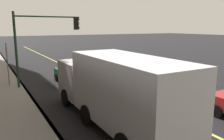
{
  "coord_description": "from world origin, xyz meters",
  "views": [
    {
      "loc": [
        -11.42,
        7.51,
        4.19
      ],
      "look_at": [
        0.31,
        0.85,
        1.6
      ],
      "focal_mm": 36.33,
      "sensor_mm": 36.0,
      "label": 1
    }
  ],
  "objects_px": {
    "car_green": "(73,73)",
    "street_sign_post": "(7,62)",
    "car_black": "(96,61)",
    "traffic_light_mast": "(44,35)",
    "truck_white": "(115,88)",
    "car_silver": "(151,77)"
  },
  "relations": [
    {
      "from": "car_silver",
      "to": "car_black",
      "type": "bearing_deg",
      "value": 1.8
    },
    {
      "from": "car_black",
      "to": "truck_white",
      "type": "distance_m",
      "value": 13.12
    },
    {
      "from": "traffic_light_mast",
      "to": "truck_white",
      "type": "bearing_deg",
      "value": -173.01
    },
    {
      "from": "car_green",
      "to": "street_sign_post",
      "type": "relative_size",
      "value": 1.28
    },
    {
      "from": "traffic_light_mast",
      "to": "street_sign_post",
      "type": "height_order",
      "value": "traffic_light_mast"
    },
    {
      "from": "truck_white",
      "to": "street_sign_post",
      "type": "relative_size",
      "value": 2.75
    },
    {
      "from": "car_green",
      "to": "truck_white",
      "type": "height_order",
      "value": "truck_white"
    },
    {
      "from": "truck_white",
      "to": "traffic_light_mast",
      "type": "distance_m",
      "value": 8.33
    },
    {
      "from": "car_green",
      "to": "street_sign_post",
      "type": "bearing_deg",
      "value": 73.98
    },
    {
      "from": "traffic_light_mast",
      "to": "car_green",
      "type": "bearing_deg",
      "value": -97.0
    },
    {
      "from": "car_black",
      "to": "traffic_light_mast",
      "type": "height_order",
      "value": "traffic_light_mast"
    },
    {
      "from": "car_silver",
      "to": "car_black",
      "type": "relative_size",
      "value": 1.19
    },
    {
      "from": "traffic_light_mast",
      "to": "street_sign_post",
      "type": "bearing_deg",
      "value": 67.12
    },
    {
      "from": "truck_white",
      "to": "street_sign_post",
      "type": "xyz_separation_m",
      "value": [
        9.03,
        3.33,
        0.17
      ]
    },
    {
      "from": "car_green",
      "to": "car_black",
      "type": "relative_size",
      "value": 0.99
    },
    {
      "from": "car_silver",
      "to": "truck_white",
      "type": "xyz_separation_m",
      "value": [
        -3.9,
        5.16,
        0.9
      ]
    },
    {
      "from": "car_silver",
      "to": "car_green",
      "type": "bearing_deg",
      "value": 47.26
    },
    {
      "from": "car_black",
      "to": "street_sign_post",
      "type": "height_order",
      "value": "street_sign_post"
    },
    {
      "from": "car_black",
      "to": "truck_white",
      "type": "bearing_deg",
      "value": 158.01
    },
    {
      "from": "street_sign_post",
      "to": "car_green",
      "type": "bearing_deg",
      "value": -106.02
    },
    {
      "from": "car_silver",
      "to": "traffic_light_mast",
      "type": "distance_m",
      "value": 7.94
    },
    {
      "from": "car_black",
      "to": "truck_white",
      "type": "relative_size",
      "value": 0.47
    }
  ]
}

